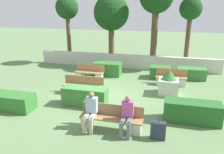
{
  "coord_description": "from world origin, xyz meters",
  "views": [
    {
      "loc": [
        2.71,
        -9.04,
        4.08
      ],
      "look_at": [
        0.32,
        0.5,
        0.9
      ],
      "focal_mm": 35.0,
      "sensor_mm": 36.0,
      "label": 1
    }
  ],
  "objects_px": {
    "bench_front": "(111,120)",
    "bench_left_side": "(171,79)",
    "person_seated_woman": "(91,110)",
    "person_seated_man": "(127,114)",
    "bench_back": "(83,87)",
    "tree_leftmost": "(67,10)",
    "tree_rightmost": "(190,12)",
    "suitcase": "(158,130)",
    "tree_center_left": "(111,14)",
    "bench_right_side": "(89,74)",
    "planter_corner_right": "(169,83)"
  },
  "relations": [
    {
      "from": "suitcase",
      "to": "person_seated_man",
      "type": "bearing_deg",
      "value": 176.13
    },
    {
      "from": "bench_front",
      "to": "person_seated_man",
      "type": "xyz_separation_m",
      "value": [
        0.57,
        -0.15,
        0.38
      ]
    },
    {
      "from": "bench_right_side",
      "to": "suitcase",
      "type": "height_order",
      "value": "bench_right_side"
    },
    {
      "from": "planter_corner_right",
      "to": "tree_center_left",
      "type": "xyz_separation_m",
      "value": [
        -4.19,
        5.22,
        3.06
      ]
    },
    {
      "from": "planter_corner_right",
      "to": "tree_leftmost",
      "type": "distance_m",
      "value": 9.45
    },
    {
      "from": "planter_corner_right",
      "to": "bench_right_side",
      "type": "bearing_deg",
      "value": 165.12
    },
    {
      "from": "bench_front",
      "to": "bench_back",
      "type": "xyz_separation_m",
      "value": [
        -2.13,
        2.8,
        -0.01
      ]
    },
    {
      "from": "bench_front",
      "to": "tree_rightmost",
      "type": "bearing_deg",
      "value": 71.24
    },
    {
      "from": "bench_right_side",
      "to": "person_seated_man",
      "type": "bearing_deg",
      "value": -53.97
    },
    {
      "from": "planter_corner_right",
      "to": "suitcase",
      "type": "height_order",
      "value": "planter_corner_right"
    },
    {
      "from": "bench_back",
      "to": "suitcase",
      "type": "distance_m",
      "value": 4.8
    },
    {
      "from": "tree_leftmost",
      "to": "tree_rightmost",
      "type": "bearing_deg",
      "value": 0.72
    },
    {
      "from": "bench_left_side",
      "to": "bench_front",
      "type": "bearing_deg",
      "value": -113.88
    },
    {
      "from": "bench_right_side",
      "to": "suitcase",
      "type": "bearing_deg",
      "value": -46.73
    },
    {
      "from": "suitcase",
      "to": "tree_leftmost",
      "type": "bearing_deg",
      "value": 128.62
    },
    {
      "from": "tree_center_left",
      "to": "bench_right_side",
      "type": "bearing_deg",
      "value": -94.25
    },
    {
      "from": "person_seated_woman",
      "to": "tree_leftmost",
      "type": "xyz_separation_m",
      "value": [
        -4.81,
        8.82,
        3.13
      ]
    },
    {
      "from": "bench_front",
      "to": "bench_left_side",
      "type": "xyz_separation_m",
      "value": [
        2.03,
        5.19,
        -0.02
      ]
    },
    {
      "from": "tree_rightmost",
      "to": "bench_left_side",
      "type": "bearing_deg",
      "value": -104.81
    },
    {
      "from": "bench_front",
      "to": "bench_back",
      "type": "distance_m",
      "value": 3.52
    },
    {
      "from": "person_seated_man",
      "to": "suitcase",
      "type": "bearing_deg",
      "value": -3.87
    },
    {
      "from": "bench_left_side",
      "to": "person_seated_woman",
      "type": "xyz_separation_m",
      "value": [
        -2.73,
        -5.34,
        0.41
      ]
    },
    {
      "from": "bench_left_side",
      "to": "bench_right_side",
      "type": "bearing_deg",
      "value": 179.83
    },
    {
      "from": "tree_leftmost",
      "to": "person_seated_man",
      "type": "bearing_deg",
      "value": -55.47
    },
    {
      "from": "planter_corner_right",
      "to": "tree_rightmost",
      "type": "distance_m",
      "value": 6.01
    },
    {
      "from": "bench_front",
      "to": "person_seated_man",
      "type": "bearing_deg",
      "value": -14.51
    },
    {
      "from": "bench_front",
      "to": "tree_leftmost",
      "type": "height_order",
      "value": "tree_leftmost"
    },
    {
      "from": "bench_back",
      "to": "tree_center_left",
      "type": "height_order",
      "value": "tree_center_left"
    },
    {
      "from": "bench_front",
      "to": "tree_center_left",
      "type": "distance_m",
      "value": 9.88
    },
    {
      "from": "bench_back",
      "to": "tree_leftmost",
      "type": "height_order",
      "value": "tree_leftmost"
    },
    {
      "from": "bench_front",
      "to": "bench_right_side",
      "type": "relative_size",
      "value": 1.29
    },
    {
      "from": "person_seated_woman",
      "to": "tree_rightmost",
      "type": "distance_m",
      "value": 10.12
    },
    {
      "from": "planter_corner_right",
      "to": "tree_center_left",
      "type": "height_order",
      "value": "tree_center_left"
    },
    {
      "from": "suitcase",
      "to": "tree_rightmost",
      "type": "xyz_separation_m",
      "value": [
        1.38,
        9.0,
        3.45
      ]
    },
    {
      "from": "bench_left_side",
      "to": "suitcase",
      "type": "relative_size",
      "value": 2.06
    },
    {
      "from": "bench_left_side",
      "to": "tree_leftmost",
      "type": "distance_m",
      "value": 9.03
    },
    {
      "from": "person_seated_man",
      "to": "bench_right_side",
      "type": "bearing_deg",
      "value": 121.56
    },
    {
      "from": "suitcase",
      "to": "tree_rightmost",
      "type": "distance_m",
      "value": 9.74
    },
    {
      "from": "bench_right_side",
      "to": "suitcase",
      "type": "distance_m",
      "value": 6.7
    },
    {
      "from": "bench_left_side",
      "to": "tree_leftmost",
      "type": "xyz_separation_m",
      "value": [
        -7.54,
        3.49,
        3.54
      ]
    },
    {
      "from": "bench_left_side",
      "to": "person_seated_woman",
      "type": "distance_m",
      "value": 6.01
    },
    {
      "from": "person_seated_man",
      "to": "suitcase",
      "type": "relative_size",
      "value": 1.65
    },
    {
      "from": "bench_right_side",
      "to": "bench_front",
      "type": "bearing_deg",
      "value": -58.11
    },
    {
      "from": "bench_right_side",
      "to": "tree_leftmost",
      "type": "distance_m",
      "value": 5.87
    },
    {
      "from": "bench_left_side",
      "to": "suitcase",
      "type": "xyz_separation_m",
      "value": [
        -0.43,
        -5.41,
        -0.02
      ]
    },
    {
      "from": "person_seated_man",
      "to": "person_seated_woman",
      "type": "bearing_deg",
      "value": 179.94
    },
    {
      "from": "bench_front",
      "to": "bench_back",
      "type": "height_order",
      "value": "same"
    },
    {
      "from": "bench_front",
      "to": "tree_rightmost",
      "type": "height_order",
      "value": "tree_rightmost"
    },
    {
      "from": "bench_front",
      "to": "tree_center_left",
      "type": "height_order",
      "value": "tree_center_left"
    },
    {
      "from": "bench_left_side",
      "to": "tree_rightmost",
      "type": "height_order",
      "value": "tree_rightmost"
    }
  ]
}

